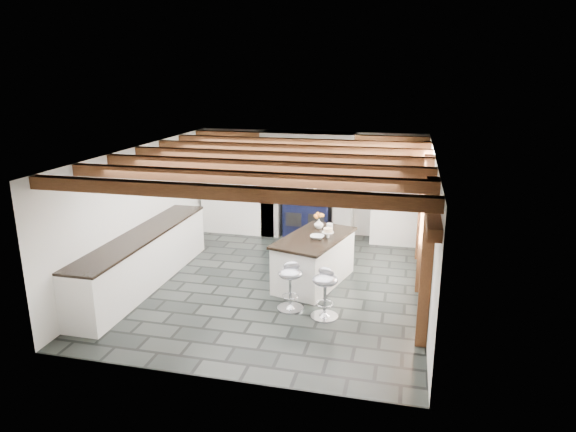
% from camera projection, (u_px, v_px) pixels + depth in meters
% --- Properties ---
extents(ground, '(6.00, 6.00, 0.00)m').
position_uv_depth(ground, '(277.00, 282.00, 8.98)').
color(ground, black).
rests_on(ground, ground).
extents(room_shell, '(6.00, 6.03, 6.00)m').
position_uv_depth(room_shell, '(265.00, 202.00, 10.15)').
color(room_shell, white).
rests_on(room_shell, ground).
extents(range_cooker, '(1.00, 0.63, 0.99)m').
position_uv_depth(range_cooker, '(307.00, 216.00, 11.35)').
color(range_cooker, black).
rests_on(range_cooker, ground).
extents(kitchen_island, '(1.31, 1.88, 1.13)m').
position_uv_depth(kitchen_island, '(314.00, 259.00, 8.84)').
color(kitchen_island, white).
rests_on(kitchen_island, ground).
extents(bar_stool_near, '(0.49, 0.49, 0.77)m').
position_uv_depth(bar_stool_near, '(325.00, 288.00, 7.57)').
color(bar_stool_near, silver).
rests_on(bar_stool_near, ground).
extents(bar_stool_far, '(0.49, 0.49, 0.76)m').
position_uv_depth(bar_stool_far, '(290.00, 281.00, 7.84)').
color(bar_stool_far, silver).
rests_on(bar_stool_far, ground).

